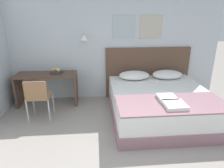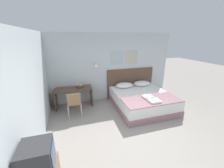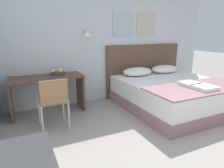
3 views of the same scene
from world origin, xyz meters
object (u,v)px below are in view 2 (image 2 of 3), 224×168
object	(u,v)px
folded_towel_mid_bed	(154,101)
fruit_bowl	(79,86)
pillow_left	(125,85)
desk_chair	(74,102)
throw_blanket	(152,100)
television	(38,159)
bed	(142,100)
pillow_right	(142,83)
folded_towel_near_foot	(148,97)
headboard	(130,83)
desk	(74,93)

from	to	relation	value
folded_towel_mid_bed	fruit_bowl	distance (m)	2.67
pillow_left	desk_chair	xyz separation A→B (m)	(-2.00, -0.70, -0.14)
throw_blanket	desk_chair	xyz separation A→B (m)	(-2.39, 0.68, -0.06)
fruit_bowl	television	xyz separation A→B (m)	(-0.82, -3.15, 0.06)
folded_towel_mid_bed	bed	bearing A→B (deg)	88.75
pillow_left	throw_blanket	xyz separation A→B (m)	(0.39, -1.37, -0.08)
pillow_left	fruit_bowl	bearing A→B (deg)	177.91
pillow_right	throw_blanket	size ratio (longest dim) A/B	0.37
desk_chair	pillow_left	bearing A→B (deg)	19.13
throw_blanket	fruit_bowl	distance (m)	2.60
television	bed	bearing A→B (deg)	37.98
folded_towel_near_foot	throw_blanket	bearing A→B (deg)	-72.46
fruit_bowl	desk_chair	bearing A→B (deg)	-107.38
headboard	desk	bearing A→B (deg)	-173.13
headboard	desk_chair	size ratio (longest dim) A/B	2.46
pillow_left	folded_towel_near_foot	bearing A→B (deg)	-74.31
pillow_right	folded_towel_mid_bed	size ratio (longest dim) A/B	2.02
fruit_bowl	pillow_right	bearing A→B (deg)	-1.45
headboard	television	xyz separation A→B (m)	(-2.97, -3.40, 0.21)
fruit_bowl	pillow_left	bearing A→B (deg)	-2.09
pillow_left	throw_blanket	size ratio (longest dim) A/B	0.37
desk	fruit_bowl	size ratio (longest dim) A/B	5.01
desk	television	xyz separation A→B (m)	(-0.59, -3.11, 0.31)
headboard	pillow_left	bearing A→B (deg)	-140.93
bed	throw_blanket	bearing A→B (deg)	-90.00
folded_towel_near_foot	pillow_right	bearing A→B (deg)	70.37
bed	throw_blanket	size ratio (longest dim) A/B	1.12
folded_towel_mid_bed	television	size ratio (longest dim) A/B	0.71
desk	desk_chair	size ratio (longest dim) A/B	1.58
folded_towel_near_foot	television	bearing A→B (deg)	-147.58
desk	desk_chair	distance (m)	0.73
pillow_left	pillow_right	distance (m)	0.78
throw_blanket	desk	size ratio (longest dim) A/B	1.42
desk	desk_chair	bearing A→B (deg)	-91.15
desk_chair	television	size ratio (longest dim) A/B	1.70
throw_blanket	television	bearing A→B (deg)	-150.06
folded_towel_near_foot	television	xyz separation A→B (m)	(-2.92, -1.86, 0.21)
headboard	fruit_bowl	distance (m)	2.18
headboard	folded_towel_near_foot	size ratio (longest dim) A/B	6.57
pillow_right	folded_towel_near_foot	xyz separation A→B (m)	(-0.44, -1.22, -0.04)
desk	television	bearing A→B (deg)	-100.77
throw_blanket	television	distance (m)	3.44
pillow_left	desk	xyz separation A→B (m)	(-1.99, 0.03, -0.13)
pillow_left	pillow_right	xyz separation A→B (m)	(0.78, 0.00, 0.00)
pillow_left	pillow_right	bearing A→B (deg)	0.00
pillow_left	pillow_right	size ratio (longest dim) A/B	1.00
headboard	throw_blanket	size ratio (longest dim) A/B	1.09
pillow_right	desk_chair	distance (m)	2.87
pillow_right	desk	size ratio (longest dim) A/B	0.53
pillow_right	desk	distance (m)	2.77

